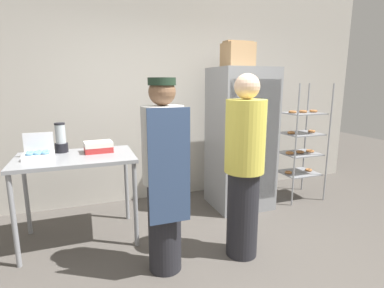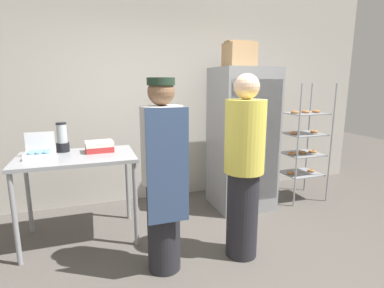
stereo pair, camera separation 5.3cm
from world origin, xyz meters
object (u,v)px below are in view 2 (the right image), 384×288
(refrigerator, at_px, (242,139))
(binder_stack, at_px, (99,146))
(cardboard_storage_box, at_px, (239,55))
(person_baker, at_px, (163,175))
(baking_rack, at_px, (303,143))
(donut_box, at_px, (40,153))
(blender_pitcher, at_px, (62,139))
(person_customer, at_px, (244,167))

(refrigerator, xyz_separation_m, binder_stack, (-1.78, -0.15, 0.06))
(cardboard_storage_box, distance_m, person_baker, 1.98)
(baking_rack, bearing_deg, refrigerator, 177.15)
(donut_box, relative_size, person_baker, 0.16)
(refrigerator, relative_size, baking_rack, 1.12)
(refrigerator, xyz_separation_m, baking_rack, (0.93, -0.05, -0.10))
(donut_box, bearing_deg, refrigerator, 5.90)
(cardboard_storage_box, bearing_deg, blender_pitcher, -178.31)
(refrigerator, bearing_deg, binder_stack, -175.30)
(refrigerator, bearing_deg, cardboard_storage_box, 149.27)
(binder_stack, bearing_deg, refrigerator, 4.70)
(person_customer, bearing_deg, refrigerator, 62.53)
(baking_rack, height_order, cardboard_storage_box, cardboard_storage_box)
(cardboard_storage_box, relative_size, person_baker, 0.21)
(binder_stack, bearing_deg, person_customer, -37.14)
(baking_rack, relative_size, person_customer, 0.95)
(refrigerator, xyz_separation_m, cardboard_storage_box, (-0.06, 0.04, 1.06))
(blender_pitcher, bearing_deg, donut_box, -131.92)
(baking_rack, distance_m, donut_box, 3.28)
(blender_pitcher, distance_m, cardboard_storage_box, 2.28)
(donut_box, distance_m, person_baker, 1.31)
(refrigerator, distance_m, donut_box, 2.35)
(donut_box, distance_m, binder_stack, 0.57)
(refrigerator, xyz_separation_m, blender_pitcher, (-2.14, -0.03, 0.14))
(refrigerator, bearing_deg, baking_rack, -2.85)
(cardboard_storage_box, relative_size, person_customer, 0.21)
(person_customer, bearing_deg, binder_stack, 142.86)
(cardboard_storage_box, xyz_separation_m, person_customer, (-0.50, -1.11, -1.09))
(donut_box, xyz_separation_m, person_customer, (1.78, -0.83, -0.08))
(baking_rack, height_order, blender_pitcher, baking_rack)
(cardboard_storage_box, bearing_deg, baking_rack, -4.76)
(donut_box, distance_m, cardboard_storage_box, 2.51)
(person_baker, bearing_deg, donut_box, 141.98)
(baking_rack, xyz_separation_m, person_baker, (-2.24, -1.00, 0.06))
(refrigerator, xyz_separation_m, person_customer, (-0.56, -1.07, -0.04))
(blender_pitcher, distance_m, person_customer, 1.91)
(person_customer, bearing_deg, baking_rack, 34.61)
(refrigerator, distance_m, person_baker, 1.68)
(person_customer, bearing_deg, person_baker, 178.25)
(donut_box, relative_size, cardboard_storage_box, 0.78)
(donut_box, distance_m, blender_pitcher, 0.31)
(binder_stack, bearing_deg, blender_pitcher, 161.65)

